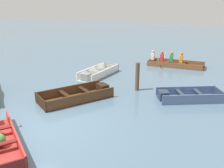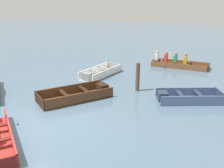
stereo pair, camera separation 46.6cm
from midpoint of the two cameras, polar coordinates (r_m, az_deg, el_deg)
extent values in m
plane|color=slate|center=(8.22, -14.94, -9.28)|extent=(80.00, 80.00, 0.00)
cube|color=#AD2D28|center=(7.68, -20.57, -10.48)|extent=(2.46, 1.78, 0.34)
cube|color=#4C2D19|center=(10.12, -7.18, -3.28)|extent=(2.53, 3.06, 0.04)
cube|color=#4C2D19|center=(10.54, -8.46, -1.35)|extent=(1.57, 2.46, 0.41)
cube|color=#4C2D19|center=(9.57, -5.85, -3.31)|extent=(1.57, 2.46, 0.41)
cube|color=black|center=(9.62, -14.95, -3.75)|extent=(1.02, 0.67, 0.41)
cube|color=black|center=(10.57, -0.98, -0.97)|extent=(0.64, 0.59, 0.37)
cube|color=black|center=(10.18, -5.02, -1.31)|extent=(1.00, 0.71, 0.04)
cube|color=black|center=(9.87, -9.53, -2.16)|extent=(1.00, 0.71, 0.04)
cube|color=#475B7F|center=(10.36, 18.44, -3.60)|extent=(2.67, 2.08, 0.04)
cube|color=#475B7F|center=(9.87, 19.45, -3.72)|extent=(2.20, 1.22, 0.38)
cube|color=#475B7F|center=(10.73, 17.69, -1.78)|extent=(2.20, 1.22, 0.38)
cube|color=#273246|center=(10.77, 24.62, -2.54)|extent=(0.53, 0.93, 0.38)
cube|color=#273246|center=(9.98, 12.82, -2.73)|extent=(0.54, 0.58, 0.35)
cube|color=#273246|center=(10.14, 16.61, -2.25)|extent=(0.58, 0.89, 0.04)
cube|color=#273246|center=(10.40, 20.51, -2.16)|extent=(0.58, 0.89, 0.04)
cube|color=white|center=(13.23, -1.51, 2.08)|extent=(1.21, 2.73, 0.04)
cube|color=white|center=(12.94, 0.14, 2.54)|extent=(0.31, 2.64, 0.40)
cube|color=white|center=(13.43, -3.10, 3.10)|extent=(0.31, 2.64, 0.40)
cube|color=gray|center=(14.24, 1.44, 4.01)|extent=(0.95, 0.14, 0.40)
cube|color=gray|center=(12.28, -4.52, 1.71)|extent=(0.46, 0.40, 0.36)
cube|color=gray|center=(12.84, -2.52, 2.86)|extent=(0.86, 0.24, 0.04)
cube|color=gray|center=(13.47, -0.56, 3.62)|extent=(0.86, 0.24, 0.04)
cube|color=brown|center=(15.54, 16.06, 3.83)|extent=(3.30, 1.21, 0.04)
cube|color=brown|center=(15.00, 15.75, 3.87)|extent=(3.27, 0.15, 0.31)
cube|color=brown|center=(16.02, 16.43, 4.71)|extent=(3.27, 0.15, 0.31)
cube|color=#3F2716|center=(15.35, 22.01, 3.54)|extent=(0.08, 1.11, 0.31)
cube|color=#3F2716|center=(15.79, 10.90, 4.99)|extent=(0.37, 0.51, 0.27)
cube|color=#3F2716|center=(15.58, 14.35, 4.80)|extent=(0.19, 1.01, 0.04)
cube|color=#3F2716|center=(15.43, 17.91, 4.35)|extent=(0.19, 1.01, 0.04)
cube|color=orange|center=(15.40, 17.25, 5.31)|extent=(0.19, 0.29, 0.44)
sphere|color=#9E7051|center=(15.34, 17.36, 6.48)|extent=(0.18, 0.18, 0.18)
cube|color=#338C4C|center=(15.49, 15.16, 5.57)|extent=(0.19, 0.29, 0.44)
sphere|color=#9E7051|center=(15.42, 15.26, 6.73)|extent=(0.18, 0.18, 0.18)
cube|color=red|center=(15.59, 13.09, 5.81)|extent=(0.19, 0.29, 0.44)
sphere|color=#9E7051|center=(15.53, 13.18, 6.97)|extent=(0.18, 0.18, 0.18)
cube|color=white|center=(15.72, 11.05, 6.05)|extent=(0.19, 0.29, 0.44)
sphere|color=tan|center=(15.66, 11.13, 7.19)|extent=(0.18, 0.18, 0.18)
cylinder|color=tan|center=(14.80, 12.32, 4.76)|extent=(0.06, 0.64, 0.55)
cylinder|color=tan|center=(16.44, 13.73, 5.99)|extent=(0.06, 0.64, 0.55)
cylinder|color=brown|center=(10.86, 7.11, 1.60)|extent=(0.18, 0.18, 1.24)
camera|label=1|loc=(0.23, -88.75, 0.41)|focal=40.00mm
camera|label=2|loc=(0.23, 91.25, -0.41)|focal=40.00mm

